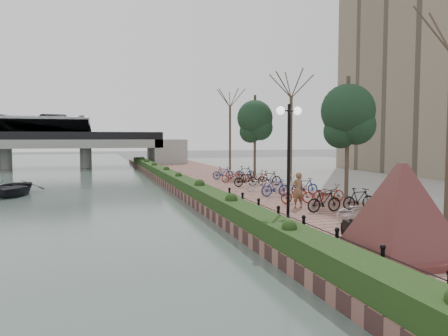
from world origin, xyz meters
name	(u,v)px	position (x,y,z in m)	size (l,w,h in m)	color
ground	(275,267)	(0.00, 0.00, 0.00)	(220.00, 220.00, 0.00)	#59595B
promenade	(229,188)	(4.00, 17.50, 0.25)	(8.00, 75.00, 0.50)	brown
inland_pavement	(418,181)	(20.00, 17.50, 0.25)	(24.00, 75.00, 0.50)	gray
hedge	(174,178)	(0.60, 20.00, 0.80)	(1.10, 56.00, 0.60)	black
chain_fence	(290,223)	(1.40, 2.00, 0.85)	(0.10, 14.10, 0.70)	black
granite_monument	(401,209)	(3.01, -1.58, 1.80)	(4.93, 4.93, 2.57)	#4C2220
lamppost	(289,137)	(2.07, 3.63, 3.79)	(1.02, 0.32, 4.52)	black
motorcycle	(351,228)	(2.69, 0.28, 0.94)	(0.44, 1.42, 0.89)	black
pedestrian	(298,190)	(4.00, 6.71, 1.33)	(0.61, 0.40, 1.66)	brown
bicycle_parking	(282,185)	(5.50, 11.77, 0.97)	(2.40, 19.89, 1.00)	#B5B6BA
street_trees	(314,139)	(8.00, 12.68, 3.69)	(3.20, 37.12, 6.80)	#3E3425
bridge	(14,141)	(-14.09, 45.00, 3.37)	(36.00, 10.77, 6.50)	gray
boat	(13,188)	(-10.10, 19.34, 0.51)	(3.37, 4.72, 0.98)	black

